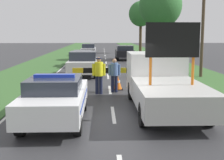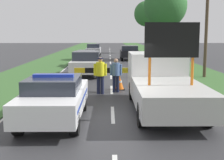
{
  "view_description": "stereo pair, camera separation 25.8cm",
  "coord_description": "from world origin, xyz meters",
  "views": [
    {
      "loc": [
        -0.38,
        -9.9,
        2.83
      ],
      "look_at": [
        -0.02,
        1.53,
        1.1
      ],
      "focal_mm": 50.0,
      "sensor_mm": 36.0,
      "label": 1
    },
    {
      "loc": [
        -0.13,
        -9.9,
        2.83
      ],
      "look_at": [
        -0.02,
        1.53,
        1.1
      ],
      "focal_mm": 50.0,
      "sensor_mm": 36.0,
      "label": 2
    }
  ],
  "objects": [
    {
      "name": "queued_car_hatch_blue",
      "position": [
        -2.05,
        17.11,
        0.72
      ],
      "size": [
        1.72,
        4.35,
        1.36
      ],
      "rotation": [
        0.0,
        0.0,
        3.14
      ],
      "color": "navy",
      "rests_on": "ground"
    },
    {
      "name": "grass_verge_left",
      "position": [
        -5.82,
        20.0,
        0.01
      ],
      "size": [
        4.16,
        120.0,
        0.03
      ],
      "color": "#38602D",
      "rests_on": "ground"
    },
    {
      "name": "roadside_tree_near_right",
      "position": [
        5.76,
        23.29,
        5.66
      ],
      "size": [
        4.47,
        4.47,
        8.04
      ],
      "color": "#42301E",
      "rests_on": "ground"
    },
    {
      "name": "queued_car_van_white",
      "position": [
        -1.63,
        10.77,
        0.82
      ],
      "size": [
        1.91,
        4.08,
        1.63
      ],
      "rotation": [
        0.0,
        0.0,
        3.14
      ],
      "color": "silver",
      "rests_on": "ground"
    },
    {
      "name": "utility_pole",
      "position": [
        6.01,
        9.92,
        4.19
      ],
      "size": [
        1.2,
        0.2,
        8.15
      ],
      "color": "#473828",
      "rests_on": "ground"
    },
    {
      "name": "road_barrier",
      "position": [
        -0.26,
        5.24,
        0.95
      ],
      "size": [
        3.15,
        0.08,
        1.14
      ],
      "rotation": [
        0.0,
        0.0,
        -0.01
      ],
      "color": "black",
      "rests_on": "ground"
    },
    {
      "name": "pedestrian_civilian",
      "position": [
        0.2,
        4.89,
        0.95
      ],
      "size": [
        0.58,
        0.37,
        1.63
      ],
      "rotation": [
        0.0,
        0.0,
        -0.16
      ],
      "color": "#191E38",
      "rests_on": "ground"
    },
    {
      "name": "police_officer",
      "position": [
        -0.54,
        4.46,
        1.02
      ],
      "size": [
        0.62,
        0.39,
        1.72
      ],
      "rotation": [
        0.0,
        0.0,
        3.16
      ],
      "color": "#191E38",
      "rests_on": "ground"
    },
    {
      "name": "work_truck",
      "position": [
        1.87,
        1.68,
        1.0
      ],
      "size": [
        2.25,
        6.2,
        3.16
      ],
      "rotation": [
        0.0,
        0.0,
        3.14
      ],
      "color": "white",
      "rests_on": "ground"
    },
    {
      "name": "ground_plane",
      "position": [
        0.0,
        0.0,
        0.0
      ],
      "size": [
        160.0,
        160.0,
        0.0
      ],
      "primitive_type": "plane",
      "color": "#333335"
    },
    {
      "name": "traffic_cone_near_truck",
      "position": [
        -3.15,
        6.52,
        0.29
      ],
      "size": [
        0.42,
        0.42,
        0.59
      ],
      "color": "black",
      "rests_on": "ground"
    },
    {
      "name": "police_car",
      "position": [
        -1.87,
        -0.1,
        0.78
      ],
      "size": [
        1.82,
        4.59,
        1.56
      ],
      "rotation": [
        0.0,
        0.0,
        -0.07
      ],
      "color": "white",
      "rests_on": "ground"
    },
    {
      "name": "traffic_cone_near_police",
      "position": [
        2.66,
        5.77,
        0.26
      ],
      "size": [
        0.38,
        0.38,
        0.53
      ],
      "color": "black",
      "rests_on": "ground"
    },
    {
      "name": "lane_markings",
      "position": [
        0.0,
        18.73,
        0.0
      ],
      "size": [
        7.38,
        67.89,
        0.01
      ],
      "color": "silver",
      "rests_on": "ground"
    },
    {
      "name": "queued_car_sedan_silver",
      "position": [
        -2.08,
        29.57,
        0.77
      ],
      "size": [
        1.73,
        4.49,
        1.49
      ],
      "rotation": [
        0.0,
        0.0,
        3.14
      ],
      "color": "#B2B2B7",
      "rests_on": "ground"
    },
    {
      "name": "traffic_cone_centre_front",
      "position": [
        -2.1,
        3.92,
        0.28
      ],
      "size": [
        0.41,
        0.41,
        0.56
      ],
      "color": "black",
      "rests_on": "ground"
    },
    {
      "name": "queued_car_sedan_black",
      "position": [
        2.03,
        23.21,
        0.79
      ],
      "size": [
        1.89,
        4.02,
        1.5
      ],
      "rotation": [
        0.0,
        0.0,
        3.14
      ],
      "color": "black",
      "rests_on": "ground"
    },
    {
      "name": "traffic_cone_lane_edge",
      "position": [
        -2.24,
        3.18,
        0.31
      ],
      "size": [
        0.45,
        0.45,
        0.62
      ],
      "color": "black",
      "rests_on": "ground"
    },
    {
      "name": "grass_verge_right",
      "position": [
        5.82,
        20.0,
        0.01
      ],
      "size": [
        4.16,
        120.0,
        0.03
      ],
      "color": "#38602D",
      "rests_on": "ground"
    },
    {
      "name": "traffic_cone_behind_barrier",
      "position": [
        0.4,
        5.61,
        0.35
      ],
      "size": [
        0.52,
        0.52,
        0.71
      ],
      "color": "black",
      "rests_on": "ground"
    },
    {
      "name": "roadside_tree_near_left",
      "position": [
        5.08,
        34.52,
        5.45
      ],
      "size": [
        3.36,
        3.36,
        7.26
      ],
      "color": "#42301E",
      "rests_on": "ground"
    }
  ]
}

